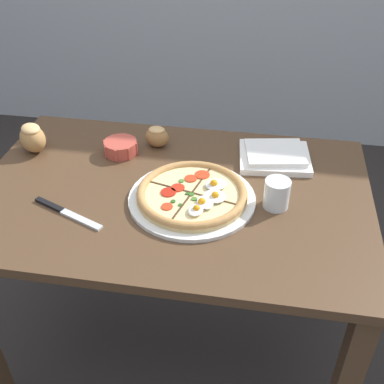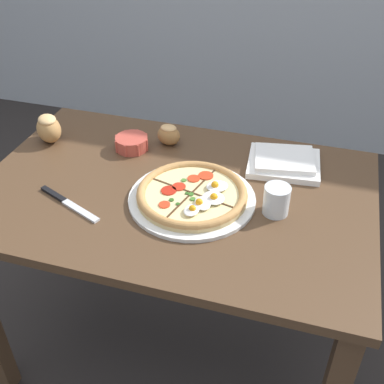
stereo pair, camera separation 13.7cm
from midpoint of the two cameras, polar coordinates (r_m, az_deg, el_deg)
ground_plane at (r=1.97m, az=0.46°, el=-17.65°), size 12.00×12.00×0.00m
dining_table at (r=1.51m, az=0.58°, el=-3.41°), size 1.17×0.77×0.75m
pizza at (r=1.38m, az=2.90°, el=-0.48°), size 0.37×0.37×0.05m
ramekin_bowl at (r=1.62m, az=-4.76°, el=5.78°), size 0.12×0.12×0.04m
napkin_folded at (r=1.57m, az=13.33°, el=3.42°), size 0.24×0.21×0.04m
bread_piece_near at (r=1.63m, az=-0.37°, el=6.77°), size 0.09×0.07×0.07m
bread_piece_mid at (r=1.70m, az=-14.43°, el=7.28°), size 0.13×0.13×0.09m
knife_main at (r=1.40m, az=-11.79°, el=-1.41°), size 0.23×0.11×0.01m
water_glass at (r=1.36m, az=12.83°, el=-1.22°), size 0.07×0.07×0.09m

